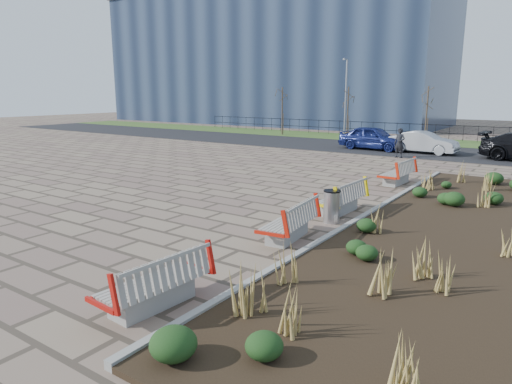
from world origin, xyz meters
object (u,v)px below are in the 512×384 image
Objects in this scene: bench_a at (152,280)px; car_blue at (373,138)px; car_silver at (424,142)px; bench_b at (287,220)px; bench_d at (396,172)px; pedestrian at (400,143)px; lamp_west at (346,100)px; bench_c at (340,197)px; litter_bin at (332,207)px.

car_blue is at bearing 105.89° from bench_a.
car_blue is 1.11× the size of car_silver.
bench_d is at bearing 83.67° from bench_b.
lamp_west is (-6.70, 7.55, 2.20)m from pedestrian.
car_silver reaches higher than bench_c.
pedestrian is (-2.30, 20.77, 0.34)m from bench_a.
bench_b is 1.26× the size of pedestrian.
bench_b is at bearing -87.01° from bench_d.
litter_bin is at bearing -70.11° from pedestrian.
pedestrian is 0.28× the size of lamp_west.
bench_d is at bearing 92.25° from bench_c.
car_blue is (-4.80, 10.22, 0.27)m from bench_d.
litter_bin is at bearing -158.26° from car_blue.
bench_a is 1.00× the size of bench_c.
bench_a and bench_d have the same top height.
car_silver is at bearing 98.34° from bench_a.
bench_d is at bearing -59.30° from lamp_west.
car_blue is at bearing 97.98° from bench_b.
lamp_west is (-9.00, 15.16, 2.54)m from bench_d.
pedestrian is 3.63m from car_blue.
pedestrian reaches higher than car_blue.
car_blue is (-4.80, 15.69, 0.27)m from bench_c.
bench_b is 0.48× the size of car_blue.
pedestrian is (-2.30, 16.21, 0.34)m from bench_b.
car_blue is (-4.80, 18.84, 0.27)m from bench_b.
bench_a is 0.53× the size of car_silver.
bench_c is (0.00, 3.14, 0.00)m from bench_b.
bench_b is at bearing -171.53° from car_silver.
litter_bin is 23.77m from lamp_west.
litter_bin is 0.55× the size of pedestrian.
bench_a is at bearing -74.01° from pedestrian.
bench_d is at bearing -149.85° from car_blue.
litter_bin is 0.21× the size of car_blue.
car_silver is 0.66× the size of lamp_west.
pedestrian is 2.76m from car_silver.
bench_d is at bearing -63.50° from pedestrian.
pedestrian is at bearing -131.31° from car_blue.
bench_d is 11.30m from car_blue.
bench_b is 2.04m from litter_bin.
lamp_west is at bearing 115.83° from bench_c.
bench_d is (0.00, 13.17, 0.00)m from bench_a.
bench_c is 16.41m from car_blue.
car_silver is (-1.92, 16.87, 0.21)m from litter_bin.
bench_b is 3.14m from bench_c.
car_silver is at bearing -33.62° from lamp_west.
litter_bin is 17.56m from car_blue.
litter_bin is (0.26, 2.03, -0.04)m from bench_b.
bench_c is 5.47m from bench_d.
lamp_west is (-9.00, 23.77, 2.54)m from bench_b.
bench_b and bench_c have the same top height.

